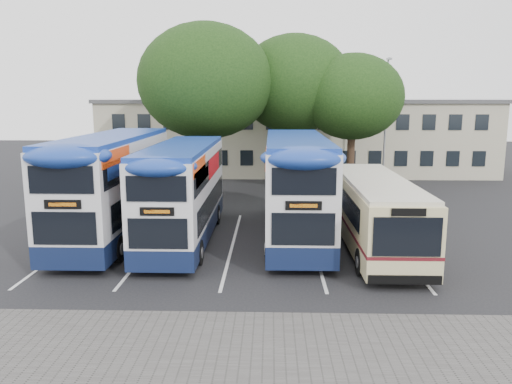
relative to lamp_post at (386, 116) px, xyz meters
The scene contains 12 objects.
ground 21.46m from the lamp_post, 106.72° to the right, with size 120.00×120.00×0.00m, color black.
paving_strip 26.71m from the lamp_post, 107.76° to the right, with size 40.00×6.00×0.01m, color #595654.
bay_lines 18.57m from the lamp_post, 123.08° to the right, with size 14.12×11.00×0.01m.
depot_building 9.43m from the lamp_post, 130.53° to the left, with size 32.40×8.40×6.20m.
lamp_post is the anchor object (origin of this frame).
tree_left 13.00m from the lamp_post, 162.83° to the right, with size 8.54×8.54×10.98m.
tree_mid 7.01m from the lamp_post, 168.45° to the right, with size 7.77×7.77×10.56m.
tree_right 4.21m from the lamp_post, 134.70° to the right, with size 6.53×6.53×9.17m.
bus_dd_left 20.66m from the lamp_post, 137.86° to the right, with size 2.71×11.19×4.66m.
bus_dd_mid 18.81m from the lamp_post, 129.96° to the right, with size 2.50×10.31×4.30m.
bus_dd_right 15.50m from the lamp_post, 117.15° to the right, with size 2.67×11.02×4.59m.
bus_single 16.00m from the lamp_post, 103.75° to the right, with size 2.55×10.03×2.99m.
Camera 1 is at (-2.10, -15.88, 6.24)m, focal length 35.00 mm.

